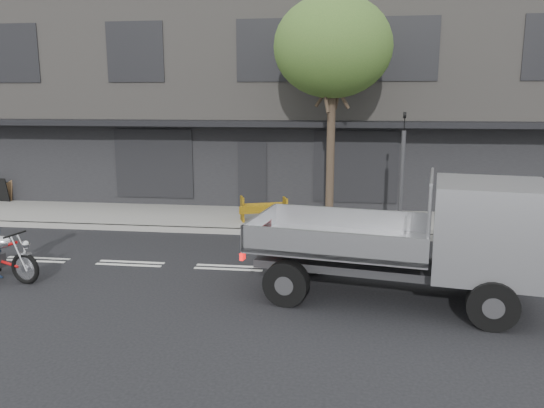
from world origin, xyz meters
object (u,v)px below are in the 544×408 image
(traffic_light_pole, at_px, (402,179))
(flatbed_ute, at_px, (460,232))
(street_tree, at_px, (333,48))
(construction_barrier, at_px, (263,210))
(sandwich_board, at_px, (1,190))

(traffic_light_pole, xyz_separation_m, flatbed_ute, (0.54, -4.98, -0.23))
(street_tree, height_order, construction_barrier, street_tree)
(street_tree, distance_m, construction_barrier, 5.14)
(street_tree, bearing_deg, sandwich_board, 171.43)
(street_tree, distance_m, sandwich_board, 12.95)
(street_tree, relative_size, flatbed_ute, 1.19)
(sandwich_board, bearing_deg, construction_barrier, -6.22)
(traffic_light_pole, bearing_deg, flatbed_ute, -83.81)
(construction_barrier, bearing_deg, street_tree, 8.74)
(street_tree, height_order, flatbed_ute, street_tree)
(construction_barrier, bearing_deg, sandwich_board, 168.05)
(flatbed_ute, height_order, construction_barrier, flatbed_ute)
(traffic_light_pole, bearing_deg, sandwich_board, 169.24)
(construction_barrier, bearing_deg, flatbed_ute, -50.64)
(flatbed_ute, xyz_separation_m, sandwich_board, (-14.48, 7.63, -0.84))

